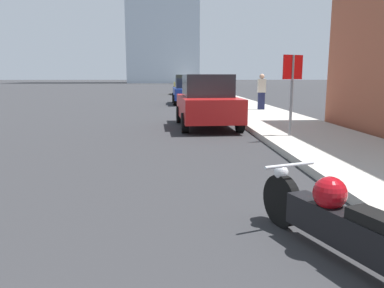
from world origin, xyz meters
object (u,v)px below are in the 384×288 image
Objects in this scene: parked_car_blue at (188,91)px; pedestrian at (262,91)px; motorcycle at (351,227)px; stop_sign at (292,81)px; parked_car_yellow at (184,85)px; parked_car_red at (207,102)px.

parked_car_blue is 2.50× the size of pedestrian.
stop_sign is (1.49, 6.42, 1.18)m from motorcycle.
parked_car_yellow reaches higher than pedestrian.
parked_car_blue is 6.57m from pedestrian.
parked_car_yellow is at bearing 70.93° from motorcycle.
stop_sign is (1.90, -26.21, 0.63)m from parked_car_yellow.
parked_car_blue is 12.67m from parked_car_yellow.
parked_car_yellow reaches higher than motorcycle.
stop_sign is at bearing -82.82° from parked_car_blue.
stop_sign is 1.25× the size of pedestrian.
parked_car_yellow is 18.68m from pedestrian.
parked_car_red is (-0.40, 9.25, 0.47)m from motorcycle.
pedestrian is (2.99, -18.44, 0.07)m from parked_car_yellow.
parked_car_yellow reaches higher than parked_car_blue.
pedestrian is (2.98, 4.94, 0.14)m from parked_car_red.
stop_sign is 7.87m from pedestrian.
parked_car_yellow reaches higher than parked_car_red.
stop_sign is at bearing 57.15° from motorcycle.
pedestrian reaches higher than parked_car_red.
pedestrian reaches higher than parked_car_blue.
parked_car_red is at bearing -91.37° from parked_car_yellow.
motorcycle is 1.55× the size of pedestrian.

